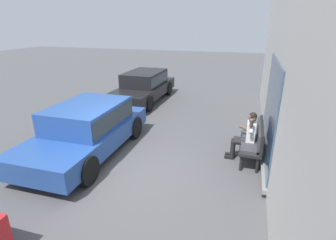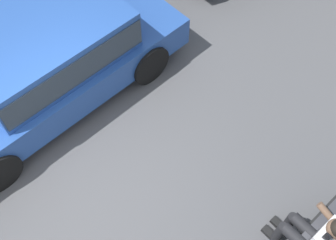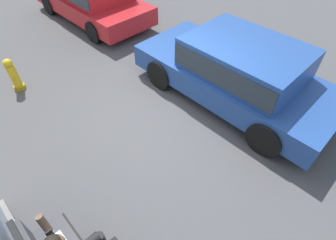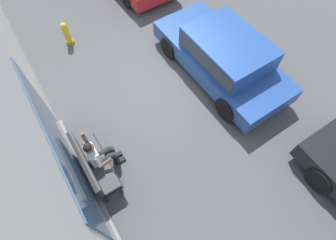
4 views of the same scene
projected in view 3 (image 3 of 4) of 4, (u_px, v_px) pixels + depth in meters
The scene contains 3 objects.
ground_plane at pixel (161, 119), 5.55m from camera, with size 60.00×60.00×0.00m, color #4C4C4F.
parked_car_mid at pixel (238, 69), 5.48m from camera, with size 4.45×2.04×1.40m.
fire_hydrant at pixel (14, 75), 5.98m from camera, with size 0.38×0.26×0.81m.
Camera 3 is at (-2.92, 2.60, 3.95)m, focal length 28.00 mm.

